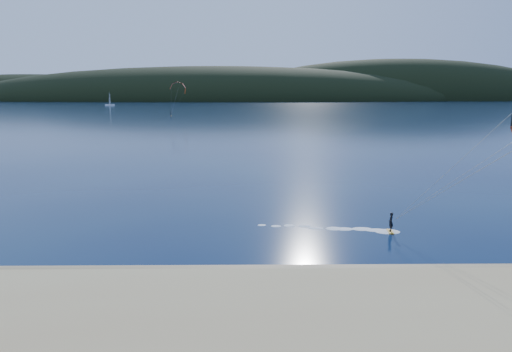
# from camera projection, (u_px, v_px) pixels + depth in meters

# --- Properties ---
(ground) EXTENTS (1800.00, 1800.00, 0.00)m
(ground) POSITION_uv_depth(u_px,v_px,m) (177.00, 310.00, 22.31)
(ground) COLOR #08173C
(ground) RESTS_ON ground
(wet_sand) EXTENTS (220.00, 2.50, 0.10)m
(wet_sand) POSITION_uv_depth(u_px,v_px,m) (189.00, 274.00, 26.73)
(wet_sand) COLOR #8D7B52
(wet_sand) RESTS_ON ground
(headland) EXTENTS (1200.00, 310.00, 140.00)m
(headland) POSITION_uv_depth(u_px,v_px,m) (249.00, 100.00, 755.20)
(headland) COLOR black
(headland) RESTS_ON ground
(kitesurfer_far) EXTENTS (9.17, 6.97, 15.42)m
(kitesurfer_far) POSITION_uv_depth(u_px,v_px,m) (178.00, 90.00, 214.10)
(kitesurfer_far) COLOR #C08616
(kitesurfer_far) RESTS_ON ground
(sailboat) EXTENTS (8.97, 5.77, 12.50)m
(sailboat) POSITION_uv_depth(u_px,v_px,m) (110.00, 105.00, 419.28)
(sailboat) COLOR white
(sailboat) RESTS_ON ground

